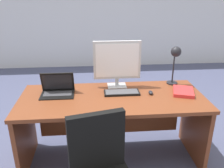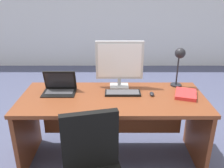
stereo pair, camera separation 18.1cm
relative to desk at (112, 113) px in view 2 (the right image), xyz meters
The scene contains 9 objects.
ground 1.54m from the desk, 90.00° to the left, with size 12.00×12.00×0.00m, color #474C6B.
back_wall 3.46m from the desk, 90.00° to the left, with size 10.00×0.10×2.80m, color silver.
desk is the anchor object (origin of this frame).
monitor 0.54m from the desk, 70.78° to the left, with size 0.50×0.16×0.50m.
laptop 0.62m from the desk, behind, with size 0.33×0.23×0.22m.
keyboard 0.24m from the desk, 10.15° to the left, with size 0.36×0.15×0.02m.
mouse 0.45m from the desk, ahead, with size 0.04×0.08×0.03m.
desk_lamp 0.90m from the desk, 17.19° to the left, with size 0.12×0.14×0.43m.
book 0.76m from the desk, ahead, with size 0.27×0.31×0.03m.
Camera 2 is at (-0.01, -2.12, 1.74)m, focal length 38.08 mm.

